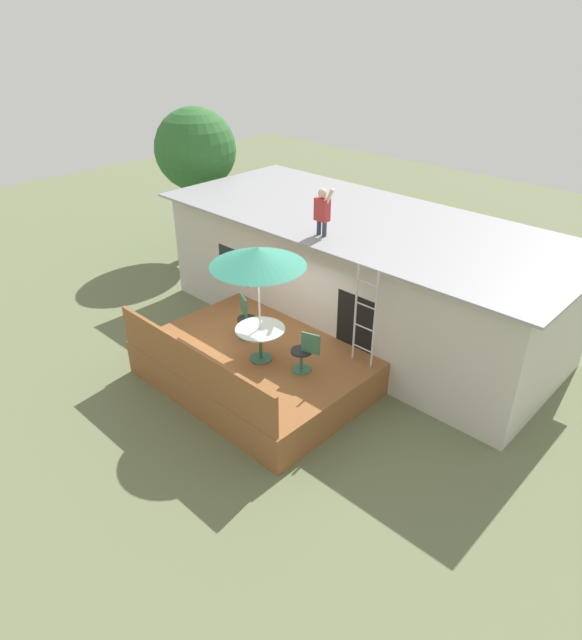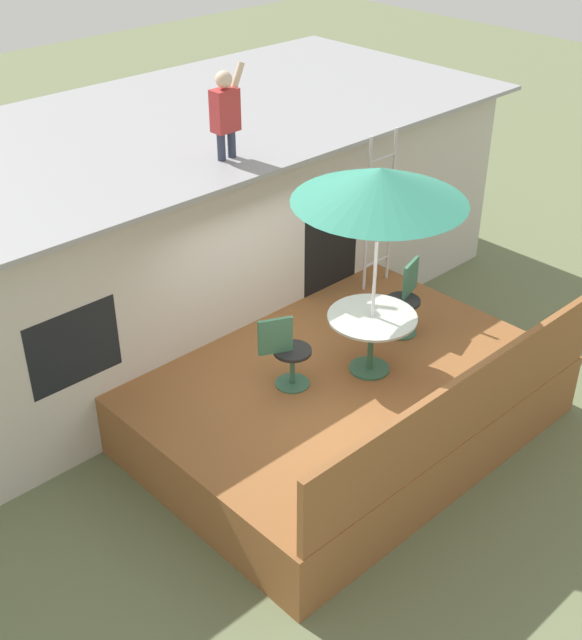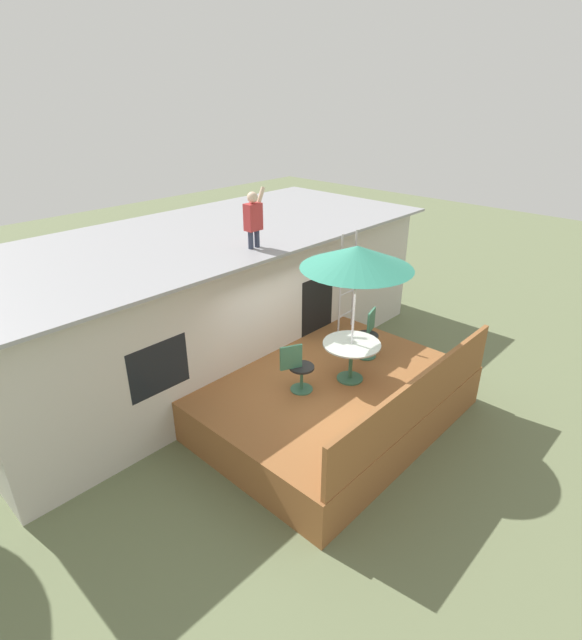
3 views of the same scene
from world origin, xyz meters
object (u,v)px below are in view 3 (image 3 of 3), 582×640
at_px(patio_chair_left, 298,368).
at_px(step_ladder, 347,282).
at_px(person_figure, 253,216).
at_px(patio_umbrella, 357,257).
at_px(patio_table, 351,351).
at_px(patio_chair_right, 368,334).

bearing_deg(patio_chair_left, step_ladder, 45.10).
bearing_deg(person_figure, patio_umbrella, -83.08).
bearing_deg(patio_table, patio_chair_right, 17.33).
xyz_separation_m(patio_table, patio_umbrella, (-0.00, -0.00, 1.76)).
bearing_deg(person_figure, patio_table, -83.08).
distance_m(step_ladder, patio_chair_right, 1.40).
distance_m(patio_chair_left, patio_chair_right, 1.92).
xyz_separation_m(patio_umbrella, step_ladder, (1.63, 1.37, -1.25)).
xyz_separation_m(patio_chair_left, patio_chair_right, (1.91, -0.14, 0.00)).
height_order(patio_umbrella, person_figure, person_figure).
bearing_deg(patio_chair_left, person_figure, 94.39).
height_order(patio_table, patio_chair_right, patio_chair_right).
bearing_deg(patio_umbrella, patio_chair_left, 154.63).
distance_m(patio_table, patio_chair_right, 1.03).
distance_m(patio_umbrella, step_ladder, 2.47).
relative_size(patio_umbrella, patio_chair_right, 2.76).
bearing_deg(step_ladder, patio_table, -140.07).
distance_m(patio_umbrella, person_figure, 2.24).
xyz_separation_m(patio_umbrella, patio_chair_left, (-0.94, 0.44, -1.89)).
xyz_separation_m(person_figure, patio_chair_right, (1.24, -1.89, -2.26)).
relative_size(patio_umbrella, person_figure, 2.29).
xyz_separation_m(patio_umbrella, patio_chair_right, (0.97, 0.30, -1.89)).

